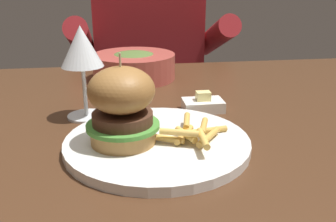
# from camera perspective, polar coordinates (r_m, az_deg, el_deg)

# --- Properties ---
(dining_table) EXTENTS (1.41, 0.88, 0.74)m
(dining_table) POSITION_cam_1_polar(r_m,az_deg,el_deg) (0.67, -1.05, -8.29)
(dining_table) COLOR #472B19
(dining_table) RESTS_ON ground
(main_plate) EXTENTS (0.27, 0.27, 0.01)m
(main_plate) POSITION_cam_1_polar(r_m,az_deg,el_deg) (0.54, -1.65, -4.87)
(main_plate) COLOR white
(main_plate) RESTS_ON dining_table
(burger_sandwich) EXTENTS (0.10, 0.10, 0.13)m
(burger_sandwich) POSITION_cam_1_polar(r_m,az_deg,el_deg) (0.51, -7.01, 0.81)
(burger_sandwich) COLOR #B78447
(burger_sandwich) RESTS_ON main_plate
(fries_pile) EXTENTS (0.12, 0.13, 0.02)m
(fries_pile) POSITION_cam_1_polar(r_m,az_deg,el_deg) (0.53, 3.73, -3.30)
(fries_pile) COLOR gold
(fries_pile) RESTS_ON main_plate
(wine_glass) EXTENTS (0.07, 0.07, 0.16)m
(wine_glass) POSITION_cam_1_polar(r_m,az_deg,el_deg) (0.64, -13.04, 9.01)
(wine_glass) COLOR silver
(wine_glass) RESTS_ON dining_table
(butter_dish) EXTENTS (0.07, 0.05, 0.04)m
(butter_dish) POSITION_cam_1_polar(r_m,az_deg,el_deg) (0.69, 5.35, 1.01)
(butter_dish) COLOR white
(butter_dish) RESTS_ON dining_table
(soup_bowl) EXTENTS (0.20, 0.20, 0.07)m
(soup_bowl) POSITION_cam_1_polar(r_m,az_deg,el_deg) (0.90, -5.19, 6.94)
(soup_bowl) COLOR #B24C42
(soup_bowl) RESTS_ON dining_table
(diner_person) EXTENTS (0.51, 0.36, 1.18)m
(diner_person) POSITION_cam_1_polar(r_m,az_deg,el_deg) (1.37, -2.97, 2.48)
(diner_person) COLOR #282833
(diner_person) RESTS_ON ground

